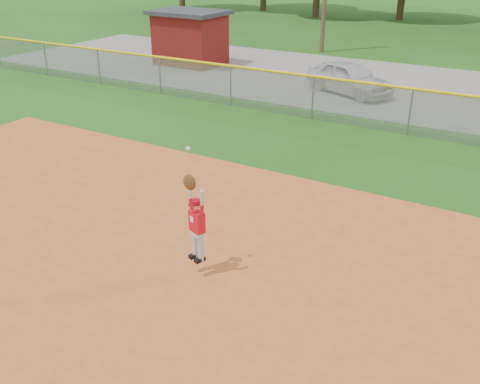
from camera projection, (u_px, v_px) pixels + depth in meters
name	position (u px, v px, depth m)	size (l,w,h in m)	color
ground	(256.00, 294.00, 9.41)	(120.00, 120.00, 0.00)	#1E5012
parking_strip	(446.00, 93.00, 21.87)	(44.00, 10.00, 0.03)	slate
car_white_a	(350.00, 78.00, 21.53)	(1.52, 3.77, 1.28)	silver
utility_shed	(190.00, 37.00, 26.57)	(3.57, 2.82, 2.62)	#5A100C
outfield_fence	(411.00, 108.00, 16.83)	(40.06, 0.10, 1.55)	gray
ballplayer	(196.00, 219.00, 9.47)	(0.53, 0.33, 2.14)	silver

